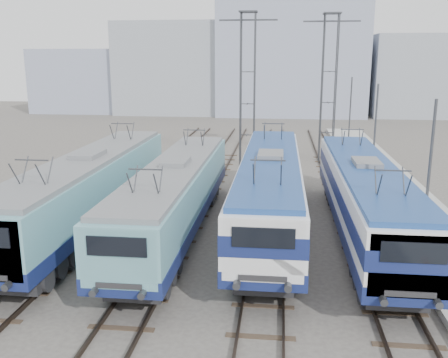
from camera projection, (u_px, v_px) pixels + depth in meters
ground at (208, 279)px, 19.72m from camera, size 160.00×160.00×0.00m
platform at (421, 221)px, 26.28m from camera, size 4.00×70.00×0.30m
locomotive_far_left at (88, 186)px, 24.80m from camera, size 2.94×18.57×3.49m
locomotive_center_left at (175, 193)px, 23.92m from camera, size 2.80×17.68×3.33m
locomotive_center_right at (270, 185)px, 24.75m from camera, size 2.94×18.61×3.50m
locomotive_far_right at (365, 194)px, 23.49m from camera, size 2.85×18.03×3.39m
catenary_tower_west at (248, 83)px, 39.41m from camera, size 4.50×1.20×12.00m
catenary_tower_east at (329, 82)px, 40.62m from camera, size 4.50×1.20×12.00m
mast_front at (428, 187)px, 19.88m from camera, size 0.12×0.12×7.00m
mast_mid at (374, 140)px, 31.47m from camera, size 0.12×0.12×7.00m
mast_rear at (350, 118)px, 43.06m from camera, size 0.12×0.12×7.00m
building_west at (177, 69)px, 79.51m from camera, size 18.00×12.00×14.00m
building_center at (291, 56)px, 77.04m from camera, size 22.00×14.00×18.00m
building_east at (424, 76)px, 75.53m from camera, size 16.00×12.00×12.00m
building_far_west at (82, 81)px, 81.75m from camera, size 14.00×10.00×10.00m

